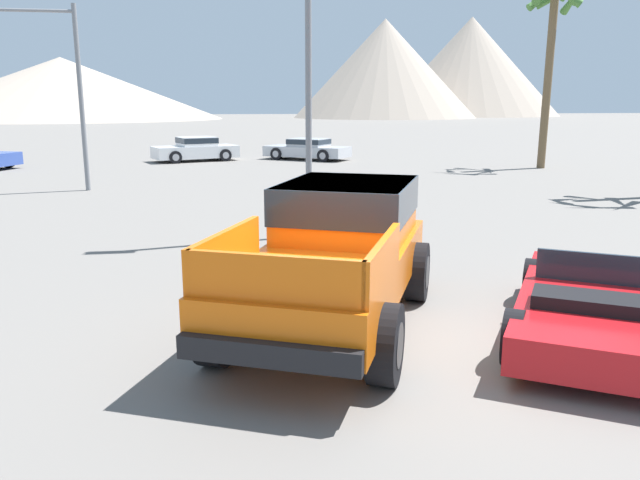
{
  "coord_description": "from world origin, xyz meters",
  "views": [
    {
      "loc": [
        -1.76,
        -7.49,
        2.98
      ],
      "look_at": [
        -0.39,
        1.39,
        0.99
      ],
      "focal_mm": 35.0,
      "sensor_mm": 36.0,
      "label": 1
    }
  ],
  "objects": [
    {
      "name": "palm_tree_short",
      "position": [
        12.87,
        19.55,
        6.25
      ],
      "size": [
        3.15,
        3.13,
        8.31
      ],
      "color": "brown",
      "rests_on": "ground_plane"
    },
    {
      "name": "distant_mountain_range",
      "position": [
        4.33,
        122.21,
        7.95
      ],
      "size": [
        148.96,
        66.68,
        21.8
      ],
      "color": "gray",
      "rests_on": "ground_plane"
    },
    {
      "name": "orange_pickup_truck",
      "position": [
        -0.24,
        0.73,
        1.07
      ],
      "size": [
        3.78,
        5.47,
        1.87
      ],
      "rotation": [
        0.0,
        0.0,
        -0.42
      ],
      "color": "orange",
      "rests_on": "ground_plane"
    },
    {
      "name": "red_convertible_car",
      "position": [
        2.87,
        -0.52,
        0.4
      ],
      "size": [
        3.69,
        4.46,
        1.02
      ],
      "rotation": [
        0.0,
        0.0,
        -0.55
      ],
      "color": "#B21419",
      "rests_on": "ground_plane"
    },
    {
      "name": "street_lamp_post",
      "position": [
        0.12,
        6.31,
        4.85
      ],
      "size": [
        0.9,
        0.24,
        8.13
      ],
      "color": "slate",
      "rests_on": "ground_plane"
    },
    {
      "name": "ground_plane",
      "position": [
        0.0,
        0.0,
        0.0
      ],
      "size": [
        320.0,
        320.0,
        0.0
      ],
      "primitive_type": "plane",
      "color": "slate"
    },
    {
      "name": "parked_car_white",
      "position": [
        -3.17,
        25.68,
        0.63
      ],
      "size": [
        4.6,
        3.16,
        1.24
      ],
      "rotation": [
        0.0,
        0.0,
        1.92
      ],
      "color": "white",
      "rests_on": "ground_plane"
    },
    {
      "name": "traffic_light_main",
      "position": [
        -8.0,
        15.0,
        4.3
      ],
      "size": [
        4.25,
        0.38,
        6.15
      ],
      "rotation": [
        0.0,
        0.0,
        3.14
      ],
      "color": "slate",
      "rests_on": "ground_plane"
    },
    {
      "name": "parked_car_silver",
      "position": [
        2.67,
        25.56,
        0.58
      ],
      "size": [
        4.66,
        3.99,
        1.12
      ],
      "rotation": [
        0.0,
        0.0,
        0.96
      ],
      "color": "#B7BABF",
      "rests_on": "ground_plane"
    }
  ]
}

